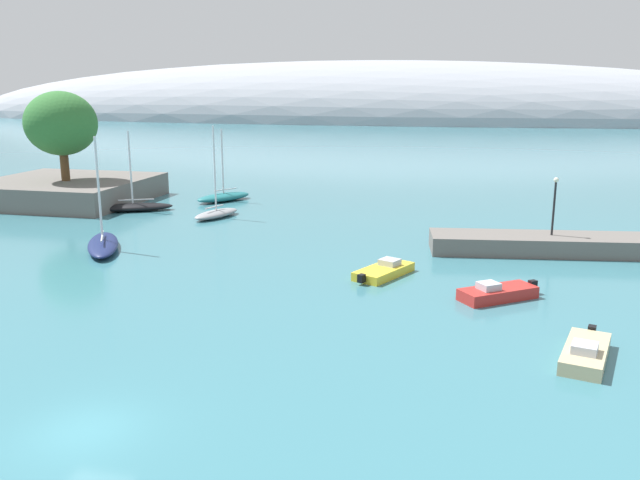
% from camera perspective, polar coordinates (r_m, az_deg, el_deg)
% --- Properties ---
extents(water, '(600.00, 600.00, 0.00)m').
position_cam_1_polar(water, '(25.78, -19.79, -15.39)').
color(water, '#38727F').
rests_on(water, ground).
extents(shore_outcrop, '(16.09, 15.12, 2.38)m').
position_cam_1_polar(shore_outcrop, '(74.37, -21.22, 4.06)').
color(shore_outcrop, '#66605B').
rests_on(shore_outcrop, ground).
extents(tree_clump_shore, '(7.20, 7.20, 9.10)m').
position_cam_1_polar(tree_clump_shore, '(72.50, -21.64, 9.40)').
color(tree_clump_shore, brown).
rests_on(tree_clump_shore, shore_outcrop).
extents(breakwater_rocks, '(24.92, 7.30, 1.33)m').
position_cam_1_polar(breakwater_rocks, '(51.90, 23.30, -0.43)').
color(breakwater_rocks, '#66605B').
rests_on(breakwater_rocks, ground).
extents(distant_ridge, '(312.54, 67.21, 40.62)m').
position_cam_1_polar(distant_ridge, '(234.24, 3.44, 10.40)').
color(distant_ridge, '#999EA8').
rests_on(distant_ridge, ground).
extents(sailboat_black_near_shore, '(7.84, 5.37, 7.79)m').
position_cam_1_polar(sailboat_black_near_shore, '(66.68, -15.98, 2.82)').
color(sailboat_black_near_shore, black).
rests_on(sailboat_black_near_shore, water).
extents(sailboat_navy_mid_mooring, '(5.82, 8.04, 8.45)m').
position_cam_1_polar(sailboat_navy_mid_mooring, '(51.64, -18.38, -0.31)').
color(sailboat_navy_mid_mooring, navy).
rests_on(sailboat_navy_mid_mooring, water).
extents(sailboat_teal_outer_mooring, '(5.42, 6.70, 7.59)m').
position_cam_1_polar(sailboat_teal_outer_mooring, '(70.42, -8.40, 3.77)').
color(sailboat_teal_outer_mooring, '#1E6B70').
rests_on(sailboat_teal_outer_mooring, water).
extents(sailboat_grey_end_of_line, '(3.64, 5.86, 8.49)m').
position_cam_1_polar(sailboat_grey_end_of_line, '(61.68, -9.03, 2.36)').
color(sailboat_grey_end_of_line, gray).
rests_on(sailboat_grey_end_of_line, water).
extents(motorboat_red_foreground, '(4.69, 4.14, 1.08)m').
position_cam_1_polar(motorboat_red_foreground, '(39.18, 15.22, -4.46)').
color(motorboat_red_foreground, red).
rests_on(motorboat_red_foreground, water).
extents(motorboat_yellow_alongside_breakwater, '(3.69, 5.10, 0.97)m').
position_cam_1_polar(motorboat_yellow_alongside_breakwater, '(42.62, 5.60, -2.68)').
color(motorboat_yellow_alongside_breakwater, yellow).
rests_on(motorboat_yellow_alongside_breakwater, water).
extents(motorboat_sand_outer, '(2.85, 5.19, 1.05)m').
position_cam_1_polar(motorboat_sand_outer, '(32.04, 22.12, -9.08)').
color(motorboat_sand_outer, '#C6B284').
rests_on(motorboat_sand_outer, water).
extents(harbor_lamp_post, '(0.36, 0.36, 4.25)m').
position_cam_1_polar(harbor_lamp_post, '(50.38, 19.75, 3.32)').
color(harbor_lamp_post, black).
rests_on(harbor_lamp_post, breakwater_rocks).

